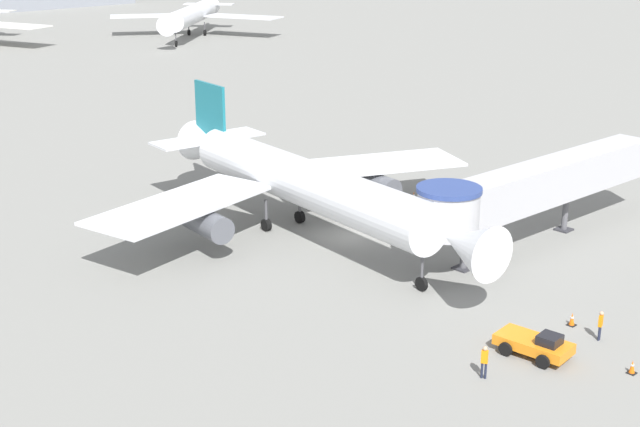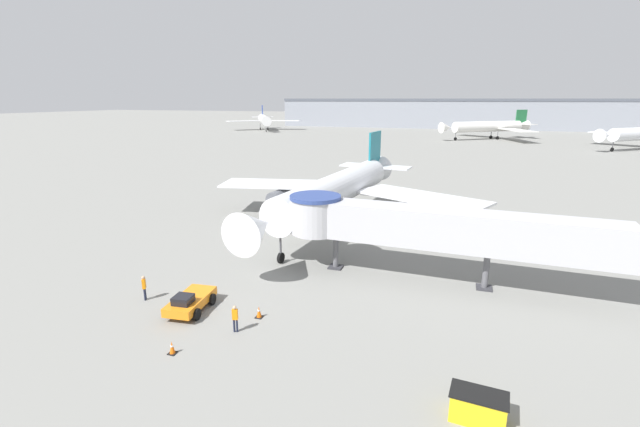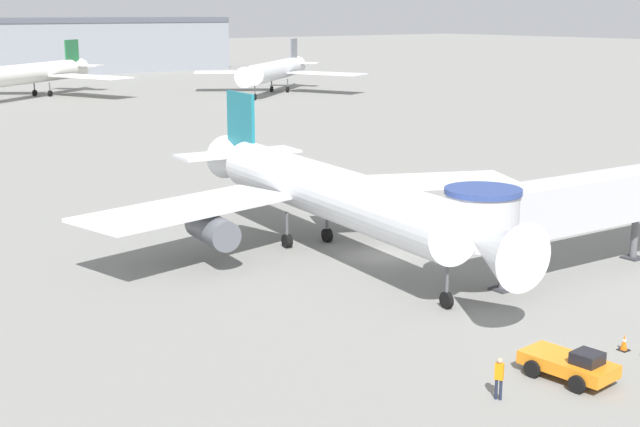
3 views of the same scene
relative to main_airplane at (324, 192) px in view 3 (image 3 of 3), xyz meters
The scene contains 9 objects.
ground_plane 5.27m from the main_airplane, 50.87° to the right, with size 800.00×800.00×0.00m, color gray.
main_airplane is the anchor object (origin of this frame).
jet_bridge 15.83m from the main_airplane, 51.53° to the right, with size 23.97×4.21×5.92m.
pushback_tug_orange 22.69m from the main_airplane, 99.63° to the right, with size 2.45×4.03×1.43m.
traffic_cone_near_nose 21.83m from the main_airplane, 87.71° to the right, with size 0.46×0.46×0.76m.
traffic_cone_starboard_wing 12.60m from the main_airplane, ahead, with size 0.46×0.46×0.75m.
ground_crew_marshaller 23.21m from the main_airplane, 109.38° to the right, with size 0.33×0.39×1.75m.
background_jet_gray_tail 112.46m from the main_airplane, 57.77° to the left, with size 30.62×28.32×9.67m.
background_jet_green_tail 115.76m from the main_airplane, 79.56° to the left, with size 31.73×31.04×9.71m.
Camera 3 is at (-35.04, -41.09, 15.03)m, focal length 50.00 mm.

